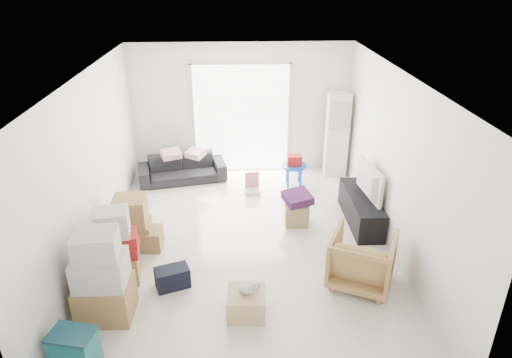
{
  "coord_description": "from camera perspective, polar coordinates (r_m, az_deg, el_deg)",
  "views": [
    {
      "loc": [
        -0.13,
        -6.11,
        4.05
      ],
      "look_at": [
        0.17,
        0.2,
        1.07
      ],
      "focal_mm": 32.0,
      "sensor_mm": 36.0,
      "label": 1
    }
  ],
  "objects": [
    {
      "name": "television",
      "position": [
        7.91,
        13.2,
        -1.66
      ],
      "size": [
        0.68,
        1.05,
        0.13
      ],
      "primitive_type": "imported",
      "rotation": [
        0.0,
        0.0,
        1.69
      ],
      "color": "black",
      "rests_on": "tv_console"
    },
    {
      "name": "storage_bins",
      "position": [
        5.59,
        -21.67,
        -19.49
      ],
      "size": [
        0.53,
        0.43,
        0.55
      ],
      "rotation": [
        0.0,
        0.0,
        -0.23
      ],
      "color": "#105457",
      "rests_on": "room_shell"
    },
    {
      "name": "loose_box",
      "position": [
        7.4,
        -13.15,
        -7.27
      ],
      "size": [
        0.4,
        0.4,
        0.32
      ],
      "primitive_type": "cube",
      "rotation": [
        0.0,
        0.0,
        -0.03
      ],
      "color": "olive",
      "rests_on": "room_shell"
    },
    {
      "name": "kids_table",
      "position": [
        9.11,
        4.78,
        1.89
      ],
      "size": [
        0.51,
        0.51,
        0.64
      ],
      "rotation": [
        0.0,
        0.0,
        0.22
      ],
      "color": "#0A46C0",
      "rests_on": "room_shell"
    },
    {
      "name": "ac_tower",
      "position": [
        9.55,
        10.06,
        5.4
      ],
      "size": [
        0.45,
        0.3,
        1.75
      ],
      "primitive_type": "cube",
      "color": "white",
      "rests_on": "room_shell"
    },
    {
      "name": "pillow_left",
      "position": [
        9.29,
        -10.64,
        3.89
      ],
      "size": [
        0.42,
        0.38,
        0.11
      ],
      "primitive_type": "cube",
      "rotation": [
        0.0,
        0.0,
        0.4
      ],
      "color": "#F0AFC5",
      "rests_on": "sofa"
    },
    {
      "name": "plush_bunny",
      "position": [
        5.86,
        -0.91,
        -13.5
      ],
      "size": [
        0.28,
        0.16,
        0.14
      ],
      "rotation": [
        0.0,
        0.0,
        0.08
      ],
      "color": "#B2ADA8",
      "rests_on": "wood_crate"
    },
    {
      "name": "sofa",
      "position": [
        9.44,
        -9.23,
        1.76
      ],
      "size": [
        1.82,
        0.84,
        0.68
      ],
      "primitive_type": "imported",
      "rotation": [
        0.0,
        0.0,
        0.2
      ],
      "color": "#232328",
      "rests_on": "room_shell"
    },
    {
      "name": "blanket",
      "position": [
        7.73,
        5.2,
        -2.58
      ],
      "size": [
        0.54,
        0.54,
        0.14
      ],
      "primitive_type": "cube",
      "rotation": [
        0.0,
        0.0,
        0.3
      ],
      "color": "#431C46",
      "rests_on": "ottoman"
    },
    {
      "name": "duffel_bag",
      "position": [
        6.53,
        -10.41,
        -12.02
      ],
      "size": [
        0.52,
        0.41,
        0.29
      ],
      "primitive_type": "cube",
      "rotation": [
        0.0,
        0.0,
        0.35
      ],
      "color": "black",
      "rests_on": "room_shell"
    },
    {
      "name": "armchair",
      "position": [
        6.49,
        13.16,
        -9.5
      ],
      "size": [
        1.08,
        1.05,
        0.85
      ],
      "primitive_type": "imported",
      "rotation": [
        0.0,
        0.0,
        2.71
      ],
      "color": "#AC7D4C",
      "rests_on": "room_shell"
    },
    {
      "name": "box_stack_b",
      "position": [
        6.68,
        -16.95,
        -8.44
      ],
      "size": [
        0.62,
        0.6,
        1.09
      ],
      "rotation": [
        0.0,
        0.0,
        0.09
      ],
      "color": "olive",
      "rests_on": "room_shell"
    },
    {
      "name": "sliding_door",
      "position": [
        9.51,
        -1.84,
        8.05
      ],
      "size": [
        2.1,
        0.04,
        2.33
      ],
      "color": "white",
      "rests_on": "room_shell"
    },
    {
      "name": "wood_crate",
      "position": [
        6.0,
        -1.21,
        -15.24
      ],
      "size": [
        0.51,
        0.51,
        0.32
      ],
      "primitive_type": "cube",
      "rotation": [
        0.0,
        0.0,
        -0.06
      ],
      "color": "tan",
      "rests_on": "room_shell"
    },
    {
      "name": "toy_walker",
      "position": [
        8.92,
        -0.49,
        -1.0
      ],
      "size": [
        0.33,
        0.3,
        0.4
      ],
      "rotation": [
        0.0,
        0.0,
        0.14
      ],
      "color": "silver",
      "rests_on": "room_shell"
    },
    {
      "name": "room_shell",
      "position": [
        6.68,
        -1.39,
        1.38
      ],
      "size": [
        4.98,
        6.48,
        3.18
      ],
      "color": "beige",
      "rests_on": "ground"
    },
    {
      "name": "ottoman",
      "position": [
        7.85,
        5.12,
        -4.29
      ],
      "size": [
        0.41,
        0.41,
        0.39
      ],
      "primitive_type": "cube",
      "rotation": [
        0.0,
        0.0,
        -0.05
      ],
      "color": "#9C8C5A",
      "rests_on": "room_shell"
    },
    {
      "name": "pillow_right",
      "position": [
        9.24,
        -7.64,
        4.02
      ],
      "size": [
        0.44,
        0.42,
        0.12
      ],
      "primitive_type": "cube",
      "rotation": [
        0.0,
        0.0,
        -0.59
      ],
      "color": "#F0AFC5",
      "rests_on": "sofa"
    },
    {
      "name": "box_stack_c",
      "position": [
        7.38,
        -15.27,
        -5.33
      ],
      "size": [
        0.59,
        0.51,
        0.84
      ],
      "rotation": [
        0.0,
        0.0,
        0.04
      ],
      "color": "olive",
      "rests_on": "room_shell"
    },
    {
      "name": "tv_console",
      "position": [
        8.05,
        12.98,
        -3.66
      ],
      "size": [
        0.45,
        1.5,
        0.5
      ],
      "primitive_type": "cube",
      "color": "black",
      "rests_on": "room_shell"
    },
    {
      "name": "box_stack_a",
      "position": [
        6.03,
        -18.67,
        -11.86
      ],
      "size": [
        0.68,
        0.57,
        1.22
      ],
      "rotation": [
        0.0,
        0.0,
        -0.04
      ],
      "color": "olive",
      "rests_on": "room_shell"
    }
  ]
}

